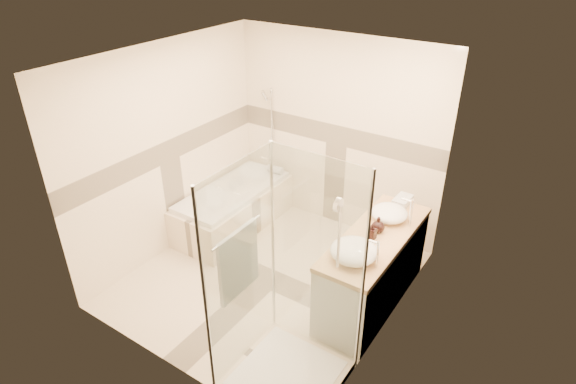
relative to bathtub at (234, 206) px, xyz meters
The scene contains 12 objects.
room 1.57m from the bathtub, 30.53° to the right, with size 2.82×3.02×2.52m.
bathtub is the anchor object (origin of this frame).
vanity 2.18m from the bathtub, ahead, with size 0.58×1.62×0.85m.
shower_enclosure 2.47m from the bathtub, 41.10° to the right, with size 0.96×0.93×2.04m.
vessel_sink_near 2.22m from the bathtub, ahead, with size 0.38×0.38×0.15m, color white.
vessel_sink_far 2.37m from the bathtub, 21.11° to the right, with size 0.44×0.44×0.18m, color white.
faucet_near 2.45m from the bathtub, ahead, with size 0.13×0.03×0.31m.
faucet_far 2.58m from the bathtub, 19.32° to the right, with size 0.12×0.03×0.28m.
amenity_bottle_a 2.26m from the bathtub, 11.27° to the right, with size 0.08×0.08×0.17m, color black.
amenity_bottle_b 2.24m from the bathtub, ahead, with size 0.13×0.13×0.17m, color black.
folded_towels 2.24m from the bathtub, ahead, with size 0.15×0.26×0.08m, color silver.
rolled_towel 0.77m from the bathtub, 74.14° to the left, with size 0.10×0.10×0.22m, color silver.
Camera 1 is at (2.58, -3.49, 3.56)m, focal length 30.00 mm.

